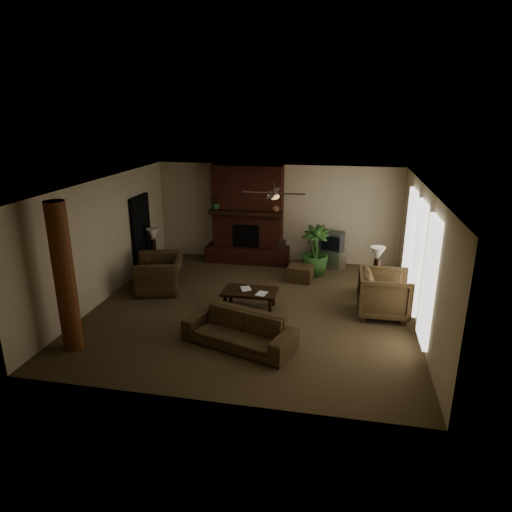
% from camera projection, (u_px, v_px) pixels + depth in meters
% --- Properties ---
extents(room_shell, '(7.00, 7.00, 7.00)m').
position_uv_depth(room_shell, '(252.00, 249.00, 9.76)').
color(room_shell, '#4F4027').
rests_on(room_shell, ground).
extents(fireplace, '(2.40, 0.70, 2.80)m').
position_uv_depth(fireplace, '(248.00, 223.00, 12.99)').
color(fireplace, '#4A1E13').
rests_on(fireplace, ground).
extents(windows, '(0.08, 3.65, 2.35)m').
position_uv_depth(windows, '(417.00, 257.00, 9.33)').
color(windows, white).
rests_on(windows, ground).
extents(log_column, '(0.36, 0.36, 2.80)m').
position_uv_depth(log_column, '(64.00, 278.00, 8.07)').
color(log_column, brown).
rests_on(log_column, ground).
extents(doorway, '(0.10, 1.00, 2.10)m').
position_uv_depth(doorway, '(141.00, 234.00, 12.18)').
color(doorway, black).
rests_on(doorway, ground).
extents(ceiling_fan, '(1.35, 1.35, 0.37)m').
position_uv_depth(ceiling_fan, '(273.00, 195.00, 9.62)').
color(ceiling_fan, black).
rests_on(ceiling_fan, ceiling).
extents(sofa, '(2.22, 1.27, 0.84)m').
position_uv_depth(sofa, '(239.00, 325.00, 8.47)').
color(sofa, '#45341D').
rests_on(sofa, ground).
extents(armchair_left, '(1.19, 1.48, 1.13)m').
position_uv_depth(armchair_left, '(160.00, 268.00, 11.05)').
color(armchair_left, '#45341D').
rests_on(armchair_left, ground).
extents(armchair_right, '(0.99, 1.06, 1.08)m').
position_uv_depth(armchair_right, '(384.00, 292.00, 9.66)').
color(armchair_right, '#45341D').
rests_on(armchair_right, ground).
extents(coffee_table, '(1.20, 0.70, 0.43)m').
position_uv_depth(coffee_table, '(250.00, 293.00, 10.06)').
color(coffee_table, black).
rests_on(coffee_table, ground).
extents(ottoman, '(0.67, 0.67, 0.40)m').
position_uv_depth(ottoman, '(301.00, 273.00, 11.76)').
color(ottoman, '#45341D').
rests_on(ottoman, ground).
extents(tv_stand, '(0.98, 0.80, 0.50)m').
position_uv_depth(tv_stand, '(329.00, 258.00, 12.77)').
color(tv_stand, silver).
rests_on(tv_stand, ground).
extents(tv, '(0.77, 0.69, 0.52)m').
position_uv_depth(tv, '(331.00, 241.00, 12.60)').
color(tv, '#3A3A3C').
rests_on(tv, tv_stand).
extents(floor_vase, '(0.34, 0.34, 0.77)m').
position_uv_depth(floor_vase, '(280.00, 249.00, 12.97)').
color(floor_vase, '#2E231A').
rests_on(floor_vase, ground).
extents(floor_plant, '(0.99, 1.47, 0.76)m').
position_uv_depth(floor_plant, '(315.00, 261.00, 12.12)').
color(floor_plant, '#2C5120').
rests_on(floor_plant, ground).
extents(side_table_left, '(0.56, 0.56, 0.55)m').
position_uv_depth(side_table_left, '(154.00, 262.00, 12.40)').
color(side_table_left, black).
rests_on(side_table_left, ground).
extents(lamp_left, '(0.45, 0.45, 0.65)m').
position_uv_depth(lamp_left, '(153.00, 236.00, 12.22)').
color(lamp_left, black).
rests_on(lamp_left, side_table_left).
extents(side_table_right, '(0.59, 0.59, 0.55)m').
position_uv_depth(side_table_right, '(375.00, 284.00, 10.80)').
color(side_table_right, black).
rests_on(side_table_right, ground).
extents(lamp_right, '(0.46, 0.46, 0.65)m').
position_uv_depth(lamp_right, '(378.00, 255.00, 10.61)').
color(lamp_right, black).
rests_on(lamp_right, side_table_right).
extents(mantel_plant, '(0.49, 0.52, 0.33)m').
position_uv_depth(mantel_plant, '(216.00, 203.00, 12.79)').
color(mantel_plant, '#2C5120').
rests_on(mantel_plant, fireplace).
extents(mantel_vase, '(0.25, 0.25, 0.22)m').
position_uv_depth(mantel_vase, '(276.00, 208.00, 12.49)').
color(mantel_vase, brown).
rests_on(mantel_vase, fireplace).
extents(book_a, '(0.21, 0.11, 0.29)m').
position_uv_depth(book_a, '(241.00, 284.00, 10.03)').
color(book_a, '#999999').
rests_on(book_a, coffee_table).
extents(book_b, '(0.21, 0.07, 0.29)m').
position_uv_depth(book_b, '(257.00, 287.00, 9.82)').
color(book_b, '#999999').
rests_on(book_b, coffee_table).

